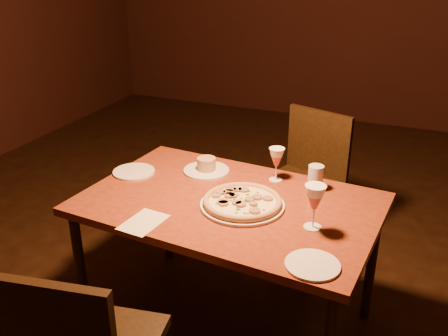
% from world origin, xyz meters
% --- Properties ---
extents(dining_table, '(1.34, 0.93, 0.69)m').
position_xyz_m(dining_table, '(-0.29, 0.06, 0.63)').
color(dining_table, brown).
rests_on(dining_table, floor).
extents(chair_far, '(0.52, 0.52, 0.85)m').
position_xyz_m(chair_far, '(-0.14, 0.88, 0.48)').
color(chair_far, black).
rests_on(chair_far, floor).
extents(pizza_plate, '(0.36, 0.36, 0.04)m').
position_xyz_m(pizza_plate, '(-0.22, 0.03, 0.71)').
color(pizza_plate, white).
rests_on(pizza_plate, dining_table).
extents(ramekin_saucer, '(0.23, 0.23, 0.07)m').
position_xyz_m(ramekin_saucer, '(-0.51, 0.30, 0.71)').
color(ramekin_saucer, white).
rests_on(ramekin_saucer, dining_table).
extents(wine_glass_far, '(0.07, 0.07, 0.16)m').
position_xyz_m(wine_glass_far, '(-0.16, 0.34, 0.77)').
color(wine_glass_far, '#C65852').
rests_on(wine_glass_far, dining_table).
extents(wine_glass_right, '(0.08, 0.08, 0.19)m').
position_xyz_m(wine_glass_right, '(0.11, -0.03, 0.78)').
color(wine_glass_right, '#C65852').
rests_on(wine_glass_right, dining_table).
extents(water_tumbler, '(0.07, 0.07, 0.12)m').
position_xyz_m(water_tumbler, '(0.03, 0.31, 0.74)').
color(water_tumbler, silver).
rests_on(water_tumbler, dining_table).
extents(side_plate_left, '(0.21, 0.21, 0.01)m').
position_xyz_m(side_plate_left, '(-0.84, 0.15, 0.69)').
color(side_plate_left, white).
rests_on(side_plate_left, dining_table).
extents(side_plate_near, '(0.20, 0.20, 0.01)m').
position_xyz_m(side_plate_near, '(0.17, -0.29, 0.69)').
color(side_plate_near, white).
rests_on(side_plate_near, dining_table).
extents(menu_card, '(0.15, 0.21, 0.00)m').
position_xyz_m(menu_card, '(-0.54, -0.26, 0.69)').
color(menu_card, silver).
rests_on(menu_card, dining_table).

